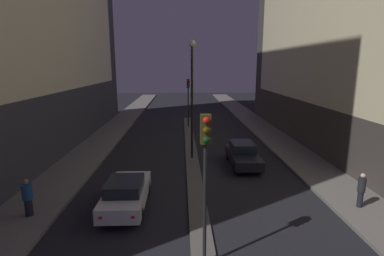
{
  "coord_description": "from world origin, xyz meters",
  "views": [
    {
      "loc": [
        -0.73,
        -5.23,
        6.52
      ],
      "look_at": [
        0.3,
        23.17,
        0.5
      ],
      "focal_mm": 28.0,
      "sensor_mm": 36.0,
      "label": 1
    }
  ],
  "objects_px": {
    "street_lamp": "(192,83)",
    "car_left_lane": "(126,193)",
    "traffic_light_near": "(205,158)",
    "traffic_light_mid": "(188,92)",
    "car_right_lane": "(243,154)",
    "pedestrian_on_right_sidewalk": "(361,189)",
    "pedestrian_on_left_sidewalk": "(28,197)"
  },
  "relations": [
    {
      "from": "traffic_light_near",
      "to": "pedestrian_on_left_sidewalk",
      "type": "height_order",
      "value": "traffic_light_near"
    },
    {
      "from": "car_right_lane",
      "to": "pedestrian_on_left_sidewalk",
      "type": "distance_m",
      "value": 12.5
    },
    {
      "from": "car_right_lane",
      "to": "street_lamp",
      "type": "bearing_deg",
      "value": 155.4
    },
    {
      "from": "traffic_light_mid",
      "to": "pedestrian_on_left_sidewalk",
      "type": "xyz_separation_m",
      "value": [
        -7.29,
        -19.21,
        -2.71
      ]
    },
    {
      "from": "car_right_lane",
      "to": "pedestrian_on_left_sidewalk",
      "type": "relative_size",
      "value": 2.66
    },
    {
      "from": "traffic_light_mid",
      "to": "pedestrian_on_left_sidewalk",
      "type": "distance_m",
      "value": 20.73
    },
    {
      "from": "traffic_light_mid",
      "to": "pedestrian_on_right_sidewalk",
      "type": "xyz_separation_m",
      "value": [
        7.38,
        -18.94,
        -2.72
      ]
    },
    {
      "from": "pedestrian_on_left_sidewalk",
      "to": "traffic_light_mid",
      "type": "bearing_deg",
      "value": 69.21
    },
    {
      "from": "street_lamp",
      "to": "car_right_lane",
      "type": "relative_size",
      "value": 1.83
    },
    {
      "from": "street_lamp",
      "to": "pedestrian_on_right_sidewalk",
      "type": "bearing_deg",
      "value": -46.86
    },
    {
      "from": "car_right_lane",
      "to": "car_left_lane",
      "type": "bearing_deg",
      "value": -138.69
    },
    {
      "from": "traffic_light_near",
      "to": "pedestrian_on_left_sidewalk",
      "type": "relative_size",
      "value": 3.01
    },
    {
      "from": "car_left_lane",
      "to": "traffic_light_mid",
      "type": "bearing_deg",
      "value": 79.84
    },
    {
      "from": "car_right_lane",
      "to": "pedestrian_on_right_sidewalk",
      "type": "height_order",
      "value": "pedestrian_on_right_sidewalk"
    },
    {
      "from": "traffic_light_mid",
      "to": "car_left_lane",
      "type": "relative_size",
      "value": 1.13
    },
    {
      "from": "pedestrian_on_right_sidewalk",
      "to": "traffic_light_mid",
      "type": "bearing_deg",
      "value": 111.28
    },
    {
      "from": "street_lamp",
      "to": "car_left_lane",
      "type": "xyz_separation_m",
      "value": [
        -3.29,
        -7.29,
        -4.54
      ]
    },
    {
      "from": "pedestrian_on_left_sidewalk",
      "to": "pedestrian_on_right_sidewalk",
      "type": "distance_m",
      "value": 14.67
    },
    {
      "from": "traffic_light_mid",
      "to": "street_lamp",
      "type": "height_order",
      "value": "street_lamp"
    },
    {
      "from": "traffic_light_near",
      "to": "street_lamp",
      "type": "relative_size",
      "value": 0.62
    },
    {
      "from": "car_left_lane",
      "to": "pedestrian_on_left_sidewalk",
      "type": "height_order",
      "value": "pedestrian_on_left_sidewalk"
    },
    {
      "from": "car_right_lane",
      "to": "pedestrian_on_right_sidewalk",
      "type": "relative_size",
      "value": 2.73
    },
    {
      "from": "traffic_light_mid",
      "to": "street_lamp",
      "type": "relative_size",
      "value": 0.62
    },
    {
      "from": "traffic_light_near",
      "to": "pedestrian_on_right_sidewalk",
      "type": "height_order",
      "value": "traffic_light_near"
    },
    {
      "from": "traffic_light_near",
      "to": "street_lamp",
      "type": "bearing_deg",
      "value": 90.0
    },
    {
      "from": "pedestrian_on_right_sidewalk",
      "to": "pedestrian_on_left_sidewalk",
      "type": "bearing_deg",
      "value": -178.92
    },
    {
      "from": "car_left_lane",
      "to": "traffic_light_near",
      "type": "bearing_deg",
      "value": -51.65
    },
    {
      "from": "pedestrian_on_left_sidewalk",
      "to": "pedestrian_on_right_sidewalk",
      "type": "bearing_deg",
      "value": 1.08
    },
    {
      "from": "street_lamp",
      "to": "pedestrian_on_left_sidewalk",
      "type": "bearing_deg",
      "value": -131.83
    },
    {
      "from": "traffic_light_mid",
      "to": "car_left_lane",
      "type": "xyz_separation_m",
      "value": [
        -3.29,
        -18.36,
        -2.98
      ]
    },
    {
      "from": "traffic_light_near",
      "to": "car_left_lane",
      "type": "height_order",
      "value": "traffic_light_near"
    },
    {
      "from": "traffic_light_near",
      "to": "traffic_light_mid",
      "type": "height_order",
      "value": "same"
    }
  ]
}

